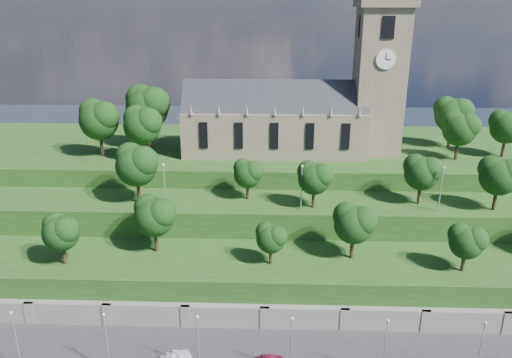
{
  "coord_description": "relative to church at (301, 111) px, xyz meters",
  "views": [
    {
      "loc": [
        -4.23,
        -41.77,
        41.15
      ],
      "look_at": [
        -6.74,
        30.0,
        15.28
      ],
      "focal_mm": 35.0,
      "sensor_mm": 36.0,
      "label": 1
    }
  ],
  "objects": [
    {
      "name": "church",
      "position": [
        0.0,
        0.0,
        0.0
      ],
      "size": [
        38.6,
        12.35,
        27.6
      ],
      "color": "#71614F",
      "rests_on": "hilltop"
    },
    {
      "name": "trees_lower",
      "position": [
        -3.09,
        -27.65,
        -9.56
      ],
      "size": [
        70.75,
        9.14,
        8.23
      ],
      "color": "black",
      "rests_on": "embankment_lower"
    },
    {
      "name": "lamp_posts_promenade",
      "position": [
        -2.79,
        -43.48,
        -15.99
      ],
      "size": [
        60.36,
        0.36,
        7.85
      ],
      "color": "#B2B2B7",
      "rests_on": "promenade"
    },
    {
      "name": "trees_upper",
      "position": [
        0.31,
        -17.95,
        -5.05
      ],
      "size": [
        59.23,
        7.84,
        9.22
      ],
      "color": "black",
      "rests_on": "embankment_upper"
    },
    {
      "name": "car_middle",
      "position": [
        -15.9,
        -41.27,
        -19.95
      ],
      "size": [
        3.68,
        2.56,
        1.15
      ],
      "primitive_type": "imported",
      "rotation": [
        0.0,
        0.0,
        2.0
      ],
      "color": "#B5B3B9",
      "rests_on": "promenade"
    },
    {
      "name": "embankment_lower",
      "position": [
        -0.79,
        -27.98,
        -18.52
      ],
      "size": [
        160.0,
        12.0,
        8.0
      ],
      "primitive_type": "cube",
      "color": "#1E4316",
      "rests_on": "ground"
    },
    {
      "name": "embankment_upper",
      "position": [
        -0.79,
        -16.98,
        -16.52
      ],
      "size": [
        160.0,
        10.0,
        12.0
      ],
      "primitive_type": "cube",
      "color": "#1E4316",
      "rests_on": "ground"
    },
    {
      "name": "lamp_posts_upper",
      "position": [
        -0.79,
        -19.98,
        -6.46
      ],
      "size": [
        40.36,
        0.36,
        6.94
      ],
      "color": "#B2B2B7",
      "rests_on": "embankment_upper"
    },
    {
      "name": "retaining_wall",
      "position": [
        -0.79,
        -34.01,
        -20.02
      ],
      "size": [
        160.0,
        2.1,
        5.0
      ],
      "color": "slate",
      "rests_on": "ground"
    },
    {
      "name": "trees_hilltop",
      "position": [
        -7.87,
        -1.1,
        -0.74
      ],
      "size": [
        77.51,
        16.33,
        11.65
      ],
      "color": "black",
      "rests_on": "hilltop"
    },
    {
      "name": "hilltop",
      "position": [
        -0.79,
        4.02,
        -15.02
      ],
      "size": [
        160.0,
        32.0,
        15.0
      ],
      "primitive_type": "cube",
      "color": "#1E4316",
      "rests_on": "ground"
    }
  ]
}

